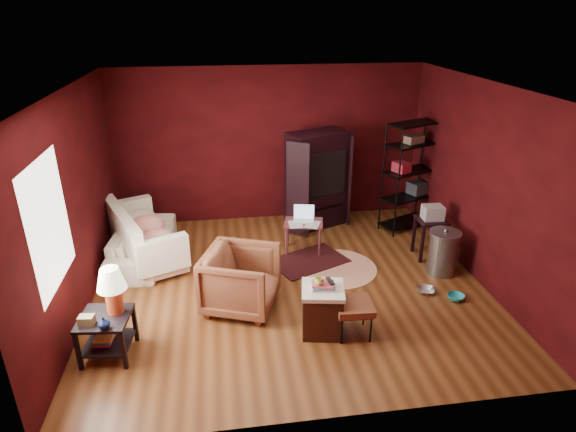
% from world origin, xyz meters
% --- Properties ---
extents(room, '(5.54, 5.04, 2.84)m').
position_xyz_m(room, '(-0.04, -0.01, 1.40)').
color(room, brown).
rests_on(room, ground).
extents(sofa, '(0.74, 1.89, 0.72)m').
position_xyz_m(sofa, '(-2.19, 1.16, 0.36)').
color(sofa, white).
rests_on(sofa, ground).
extents(armchair, '(1.09, 1.12, 0.91)m').
position_xyz_m(armchair, '(-0.72, -0.46, 0.46)').
color(armchair, black).
rests_on(armchair, ground).
extents(pet_bowl_steel, '(0.25, 0.14, 0.25)m').
position_xyz_m(pet_bowl_steel, '(1.87, -0.48, 0.12)').
color(pet_bowl_steel, silver).
rests_on(pet_bowl_steel, ground).
extents(pet_bowl_turquoise, '(0.24, 0.16, 0.23)m').
position_xyz_m(pet_bowl_turquoise, '(2.20, -0.72, 0.12)').
color(pet_bowl_turquoise, teal).
rests_on(pet_bowl_turquoise, ground).
extents(vase, '(0.14, 0.15, 0.13)m').
position_xyz_m(vase, '(-2.24, -1.42, 0.59)').
color(vase, '#0B153A').
rests_on(vase, side_table).
extents(mug, '(0.11, 0.09, 0.11)m').
position_xyz_m(mug, '(0.17, -1.15, 0.74)').
color(mug, '#D7D369').
rests_on(mug, hamper).
extents(side_table, '(0.60, 0.60, 1.09)m').
position_xyz_m(side_table, '(-2.23, -1.16, 0.65)').
color(side_table, black).
rests_on(side_table, ground).
extents(sofa_cushions, '(1.44, 2.06, 0.80)m').
position_xyz_m(sofa_cushions, '(-2.18, 1.09, 0.39)').
color(sofa_cushions, white).
rests_on(sofa_cushions, sofa).
extents(hamper, '(0.58, 0.58, 0.71)m').
position_xyz_m(hamper, '(0.23, -1.13, 0.32)').
color(hamper, '#421C0F').
rests_on(hamper, ground).
extents(footstool, '(0.46, 0.46, 0.45)m').
position_xyz_m(footstool, '(0.59, -1.24, 0.39)').
color(footstool, black).
rests_on(footstool, ground).
extents(rug_round, '(1.31, 1.31, 0.01)m').
position_xyz_m(rug_round, '(0.78, 0.36, 0.01)').
color(rug_round, white).
rests_on(rug_round, ground).
extents(rug_oriental, '(1.35, 1.15, 0.01)m').
position_xyz_m(rug_oriental, '(0.40, 0.64, 0.02)').
color(rug_oriental, '#491317').
rests_on(rug_oriental, ground).
extents(laptop_desk, '(0.69, 0.58, 0.76)m').
position_xyz_m(laptop_desk, '(0.37, 1.01, 0.47)').
color(laptop_desk, brown).
rests_on(laptop_desk, ground).
extents(tv_armoire, '(1.26, 1.02, 1.73)m').
position_xyz_m(tv_armoire, '(0.79, 2.00, 0.90)').
color(tv_armoire, black).
rests_on(tv_armoire, ground).
extents(wire_shelving, '(1.03, 0.75, 1.93)m').
position_xyz_m(wire_shelving, '(2.38, 1.67, 1.06)').
color(wire_shelving, black).
rests_on(wire_shelving, ground).
extents(small_stand, '(0.46, 0.46, 0.88)m').
position_xyz_m(small_stand, '(2.33, 0.53, 0.66)').
color(small_stand, black).
rests_on(small_stand, ground).
extents(trash_can, '(0.53, 0.53, 0.73)m').
position_xyz_m(trash_can, '(2.31, 0.01, 0.34)').
color(trash_can, gray).
rests_on(trash_can, ground).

